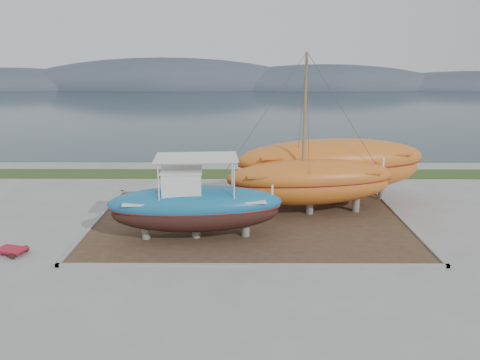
# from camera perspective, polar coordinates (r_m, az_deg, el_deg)

# --- Properties ---
(ground) EXTENTS (140.00, 140.00, 0.00)m
(ground) POSITION_cam_1_polar(r_m,az_deg,el_deg) (24.10, 1.38, -8.41)
(ground) COLOR gray
(ground) RESTS_ON ground
(dirt_patch) EXTENTS (18.00, 12.00, 0.06)m
(dirt_patch) POSITION_cam_1_polar(r_m,az_deg,el_deg) (27.81, 1.23, -5.09)
(dirt_patch) COLOR #422D1E
(dirt_patch) RESTS_ON ground
(curb_frame) EXTENTS (18.60, 12.60, 0.15)m
(curb_frame) POSITION_cam_1_polar(r_m,az_deg,el_deg) (27.79, 1.23, -5.00)
(curb_frame) COLOR gray
(curb_frame) RESTS_ON ground
(grass_strip) EXTENTS (44.00, 3.00, 0.08)m
(grass_strip) POSITION_cam_1_polar(r_m,az_deg,el_deg) (38.81, 0.95, 0.75)
(grass_strip) COLOR #284219
(grass_strip) RESTS_ON ground
(sea) EXTENTS (260.00, 100.00, 0.04)m
(sea) POSITION_cam_1_polar(r_m,az_deg,el_deg) (92.62, 0.55, 9.02)
(sea) COLOR #1B2F37
(sea) RESTS_ON ground
(mountain_ridge) EXTENTS (200.00, 36.00, 20.00)m
(mountain_ridge) POSITION_cam_1_polar(r_m,az_deg,el_deg) (147.43, 0.45, 11.22)
(mountain_ridge) COLOR #333D49
(mountain_ridge) RESTS_ON ground
(blue_caique) EXTENTS (9.46, 3.57, 4.46)m
(blue_caique) POSITION_cam_1_polar(r_m,az_deg,el_deg) (24.80, -5.48, -2.16)
(blue_caique) COLOR #176894
(blue_caique) RESTS_ON dirt_patch
(white_dinghy) EXTENTS (3.90, 1.71, 1.14)m
(white_dinghy) POSITION_cam_1_polar(r_m,az_deg,el_deg) (30.05, -10.37, -2.58)
(white_dinghy) COLOR silver
(white_dinghy) RESTS_ON dirt_patch
(orange_sailboat) EXTENTS (10.72, 4.53, 9.70)m
(orange_sailboat) POSITION_cam_1_polar(r_m,az_deg,el_deg) (28.23, 8.84, 5.30)
(orange_sailboat) COLOR #C0611D
(orange_sailboat) RESTS_ON dirt_patch
(orange_bare_hull) EXTENTS (13.08, 5.78, 4.14)m
(orange_bare_hull) POSITION_cam_1_polar(r_m,az_deg,el_deg) (31.41, 11.06, 0.99)
(orange_bare_hull) COLOR #C0611D
(orange_bare_hull) RESTS_ON dirt_patch
(red_trailer) EXTENTS (2.33, 1.61, 0.30)m
(red_trailer) POSITION_cam_1_polar(r_m,az_deg,el_deg) (26.03, -26.06, -7.83)
(red_trailer) COLOR #AD1329
(red_trailer) RESTS_ON ground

